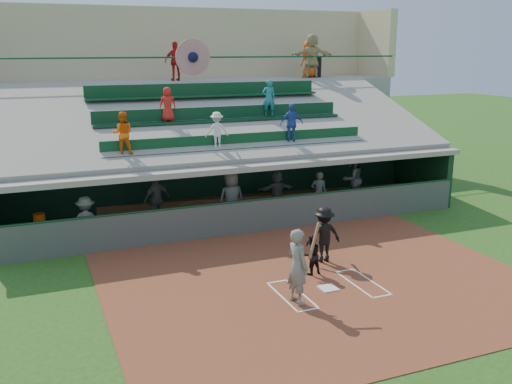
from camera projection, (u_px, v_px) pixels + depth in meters
name	position (u px, v px, depth m)	size (l,w,h in m)	color
ground	(328.00, 289.00, 14.53)	(100.00, 100.00, 0.00)	#224C15
dirt_slab	(319.00, 282.00, 14.98)	(11.00, 9.00, 0.02)	brown
home_plate	(328.00, 288.00, 14.52)	(0.43, 0.43, 0.03)	white
batters_box_chalk	(328.00, 289.00, 14.53)	(2.65, 1.85, 0.01)	white
dugout_floor	(237.00, 218.00, 20.59)	(16.00, 3.50, 0.04)	gray
concourse_slab	(186.00, 131.00, 26.10)	(20.00, 3.00, 4.60)	gray
grandstand	(205.00, 141.00, 23.42)	(20.40, 10.40, 7.80)	#4C514C
batter_at_plate	(298.00, 266.00, 13.53)	(0.91, 0.80, 1.95)	#5D605A
catcher	(311.00, 255.00, 15.35)	(0.54, 0.42, 1.10)	black
home_umpire	(324.00, 234.00, 16.22)	(1.04, 0.60, 1.61)	black
dugout_bench	(231.00, 202.00, 21.76)	(14.81, 0.44, 0.44)	#945C35
white_table	(42.00, 236.00, 17.43)	(0.78, 0.59, 0.69)	white
water_cooler	(39.00, 220.00, 17.34)	(0.37, 0.37, 0.37)	#C3470B
dugout_player_a	(86.00, 221.00, 17.45)	(1.01, 0.58, 1.57)	#585A55
dugout_player_b	(157.00, 199.00, 19.53)	(1.06, 0.44, 1.81)	#5C5F5A
dugout_player_c	(231.00, 199.00, 19.46)	(0.92, 0.60, 1.89)	#51544F
dugout_player_d	(277.00, 191.00, 21.24)	(1.44, 0.46, 1.55)	#5D605B
dugout_player_e	(319.00, 193.00, 20.88)	(0.58, 0.38, 1.59)	#545652
dugout_player_f	(352.00, 179.00, 22.17)	(0.96, 0.75, 1.97)	#565854
trash_bin	(315.00, 67.00, 27.67)	(0.64, 0.64, 0.97)	black
concourse_staff_a	(176.00, 61.00, 24.42)	(0.97, 0.40, 1.66)	#B11A14
concourse_staff_b	(309.00, 59.00, 27.05)	(0.85, 0.55, 1.73)	#DB500C
concourse_staff_c	(312.00, 56.00, 26.18)	(1.87, 0.60, 2.02)	tan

